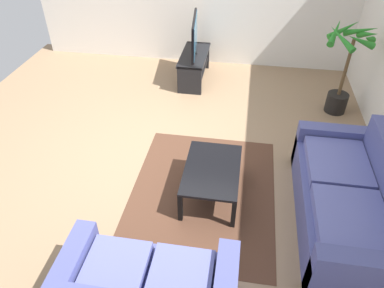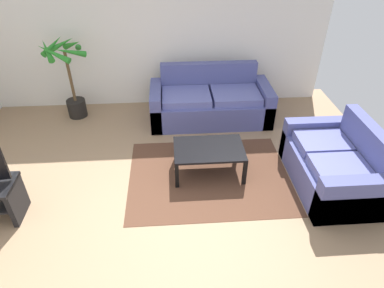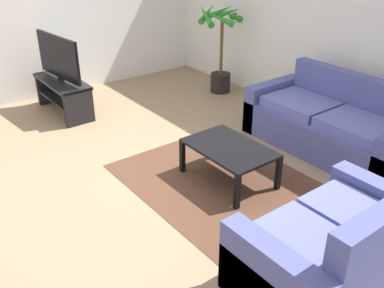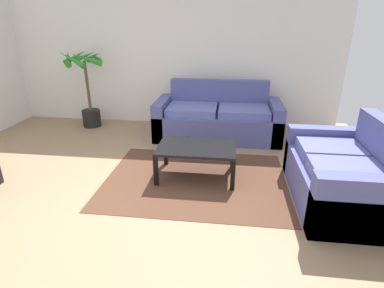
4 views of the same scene
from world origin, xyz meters
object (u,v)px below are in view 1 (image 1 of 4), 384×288
at_px(tv_stand, 194,63).
at_px(coffee_table, 212,172).
at_px(potted_palm, 344,70).
at_px(couch_main, 347,202).
at_px(tv, 195,35).

relative_size(tv_stand, coffee_table, 1.16).
bearing_deg(potted_palm, couch_main, -6.08).
height_order(couch_main, coffee_table, couch_main).
height_order(tv, potted_palm, potted_palm).
xyz_separation_m(couch_main, coffee_table, (-0.19, -1.46, 0.05)).
bearing_deg(tv_stand, tv, 96.06).
xyz_separation_m(tv, coffee_table, (2.85, 0.65, -0.48)).
bearing_deg(couch_main, potted_palm, 173.92).
distance_m(couch_main, coffee_table, 1.48).
bearing_deg(potted_palm, tv_stand, -106.11).
bearing_deg(couch_main, tv_stand, -145.15).
bearing_deg(potted_palm, coffee_table, -38.35).
height_order(couch_main, tv, tv).
distance_m(tv_stand, tv, 0.51).
xyz_separation_m(couch_main, tv_stand, (-3.04, -2.12, 0.02)).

